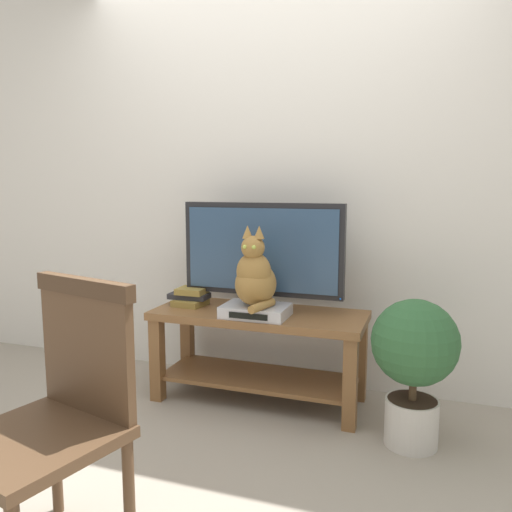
# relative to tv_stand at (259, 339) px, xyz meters

# --- Properties ---
(ground_plane) EXTENTS (12.00, 12.00, 0.00)m
(ground_plane) POSITION_rel_tv_stand_xyz_m (-0.01, -0.64, -0.37)
(ground_plane) COLOR gray
(back_wall) EXTENTS (7.00, 0.12, 2.80)m
(back_wall) POSITION_rel_tv_stand_xyz_m (-0.01, 0.42, 1.03)
(back_wall) COLOR silver
(back_wall) RESTS_ON ground
(tv_stand) EXTENTS (1.22, 0.49, 0.53)m
(tv_stand) POSITION_rel_tv_stand_xyz_m (0.00, 0.00, 0.00)
(tv_stand) COLOR brown
(tv_stand) RESTS_ON ground
(tv) EXTENTS (0.95, 0.20, 0.62)m
(tv) POSITION_rel_tv_stand_xyz_m (0.00, 0.06, 0.50)
(tv) COLOR black
(tv) RESTS_ON tv_stand
(media_box) EXTENTS (0.36, 0.25, 0.07)m
(media_box) POSITION_rel_tv_stand_xyz_m (0.02, -0.11, 0.20)
(media_box) COLOR #BCBCC1
(media_box) RESTS_ON tv_stand
(cat) EXTENTS (0.22, 0.34, 0.44)m
(cat) POSITION_rel_tv_stand_xyz_m (0.02, -0.12, 0.39)
(cat) COLOR olive
(cat) RESTS_ON media_box
(wooden_chair) EXTENTS (0.57, 0.57, 0.94)m
(wooden_chair) POSITION_rel_tv_stand_xyz_m (-0.23, -1.39, 0.17)
(wooden_chair) COLOR #513823
(wooden_chair) RESTS_ON ground
(book_stack) EXTENTS (0.24, 0.19, 0.11)m
(book_stack) POSITION_rel_tv_stand_xyz_m (-0.45, 0.02, 0.22)
(book_stack) COLOR olive
(book_stack) RESTS_ON tv_stand
(potted_plant) EXTENTS (0.41, 0.41, 0.72)m
(potted_plant) POSITION_rel_tv_stand_xyz_m (0.87, -0.25, 0.07)
(potted_plant) COLOR beige
(potted_plant) RESTS_ON ground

